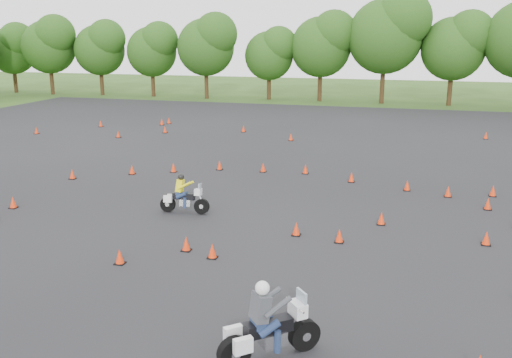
# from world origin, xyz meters

# --- Properties ---
(ground) EXTENTS (140.00, 140.00, 0.00)m
(ground) POSITION_xyz_m (0.00, 0.00, 0.00)
(ground) COLOR #2D5119
(ground) RESTS_ON ground
(asphalt_pad) EXTENTS (62.00, 62.00, 0.00)m
(asphalt_pad) POSITION_xyz_m (0.00, 6.00, 0.01)
(asphalt_pad) COLOR black
(asphalt_pad) RESTS_ON ground
(treeline) EXTENTS (86.86, 32.54, 11.14)m
(treeline) POSITION_xyz_m (2.06, 35.01, 4.67)
(treeline) COLOR #244A15
(treeline) RESTS_ON ground
(traffic_cones) EXTENTS (36.20, 33.18, 0.45)m
(traffic_cones) POSITION_xyz_m (-0.35, 6.00, 0.23)
(traffic_cones) COLOR red
(traffic_cones) RESTS_ON asphalt_pad
(rider_grey) EXTENTS (2.29, 2.14, 1.85)m
(rider_grey) POSITION_xyz_m (3.17, -6.34, 0.93)
(rider_grey) COLOR #3C3E43
(rider_grey) RESTS_ON ground
(rider_yellow) EXTENTS (1.99, 0.73, 1.51)m
(rider_yellow) POSITION_xyz_m (-2.50, 2.63, 0.76)
(rider_yellow) COLOR yellow
(rider_yellow) RESTS_ON ground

